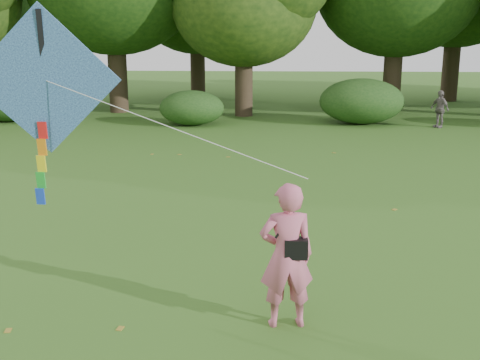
{
  "coord_description": "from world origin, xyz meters",
  "views": [
    {
      "loc": [
        -0.73,
        -7.32,
        3.85
      ],
      "look_at": [
        -1.22,
        2.0,
        1.5
      ],
      "focal_mm": 45.0,
      "sensor_mm": 36.0,
      "label": 1
    }
  ],
  "objects_px": {
    "flying_kite": "(45,84)",
    "bystander_left": "(43,97)",
    "bystander_right": "(440,109)",
    "man_kite_flyer": "(287,256)"
  },
  "relations": [
    {
      "from": "flying_kite",
      "to": "bystander_left",
      "type": "bearing_deg",
      "value": 111.22
    },
    {
      "from": "bystander_left",
      "to": "bystander_right",
      "type": "bearing_deg",
      "value": -13.96
    },
    {
      "from": "bystander_left",
      "to": "man_kite_flyer",
      "type": "bearing_deg",
      "value": -69.89
    },
    {
      "from": "bystander_left",
      "to": "flying_kite",
      "type": "distance_m",
      "value": 18.43
    },
    {
      "from": "man_kite_flyer",
      "to": "bystander_right",
      "type": "relative_size",
      "value": 1.31
    },
    {
      "from": "bystander_right",
      "to": "flying_kite",
      "type": "xyz_separation_m",
      "value": [
        -10.06,
        -15.55,
        2.32
      ]
    },
    {
      "from": "man_kite_flyer",
      "to": "bystander_right",
      "type": "xyz_separation_m",
      "value": [
        6.49,
        16.98,
        -0.23
      ]
    },
    {
      "from": "bystander_left",
      "to": "bystander_right",
      "type": "xyz_separation_m",
      "value": [
        16.68,
        -1.52,
        -0.23
      ]
    },
    {
      "from": "bystander_right",
      "to": "flying_kite",
      "type": "distance_m",
      "value": 18.66
    },
    {
      "from": "bystander_right",
      "to": "flying_kite",
      "type": "relative_size",
      "value": 0.3
    }
  ]
}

